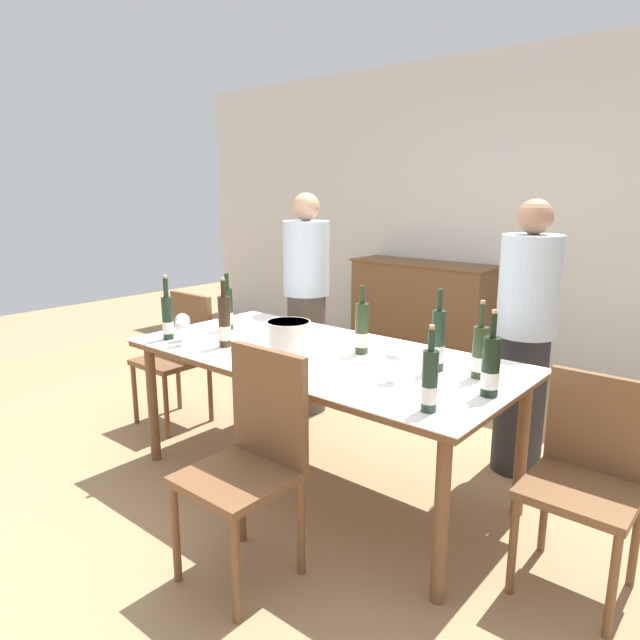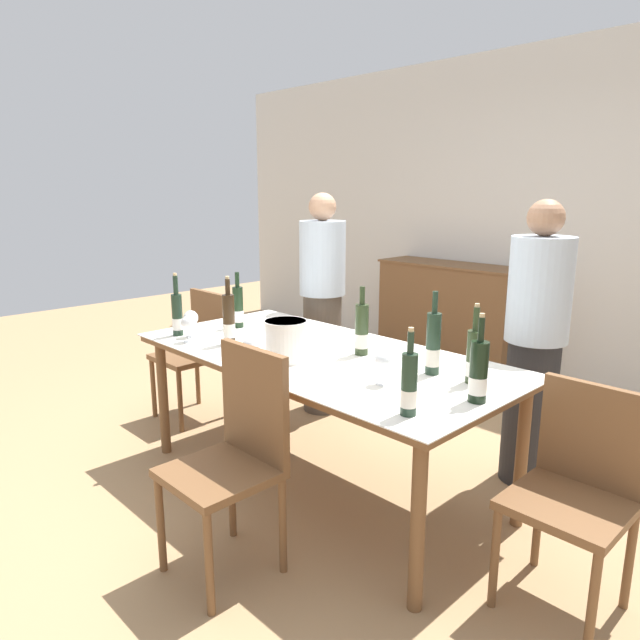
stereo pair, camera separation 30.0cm
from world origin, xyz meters
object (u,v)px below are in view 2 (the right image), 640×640
at_px(wine_bottle_3, 409,385).
at_px(wine_bottle_5, 433,345).
at_px(wine_bottle_0, 238,308).
at_px(wine_bottle_1, 474,357).
at_px(ice_bucket, 286,340).
at_px(wine_glass_1, 191,318).
at_px(wine_bottle_6, 478,373).
at_px(wine_glass_0, 383,361).
at_px(wine_bottle_2, 229,321).
at_px(wine_bottle_7, 362,331).
at_px(wine_glass_2, 188,323).
at_px(sideboard_cabinet, 449,314).
at_px(dining_table, 320,364).
at_px(person_host, 322,305).
at_px(person_guest_left, 535,347).
at_px(wine_bottle_4, 177,315).
at_px(chair_near_front, 236,446).
at_px(chair_right_end, 578,482).
at_px(chair_left_end, 197,345).

relative_size(wine_bottle_3, wine_bottle_5, 0.88).
distance_m(wine_bottle_0, wine_bottle_1, 1.61).
xyz_separation_m(ice_bucket, wine_glass_1, (-0.75, -0.09, 0.00)).
bearing_deg(wine_bottle_6, wine_glass_0, -164.57).
bearing_deg(wine_bottle_1, wine_bottle_2, -163.06).
xyz_separation_m(wine_bottle_5, wine_bottle_7, (-0.45, 0.00, -0.01)).
relative_size(wine_bottle_6, wine_glass_2, 2.46).
bearing_deg(sideboard_cabinet, wine_bottle_3, -59.59).
xyz_separation_m(dining_table, wine_bottle_1, (0.83, 0.16, 0.18)).
height_order(sideboard_cabinet, wine_glass_1, sideboard_cabinet).
distance_m(person_host, person_guest_left, 1.57).
bearing_deg(dining_table, wine_bottle_6, -2.25).
distance_m(wine_bottle_4, wine_bottle_5, 1.56).
xyz_separation_m(wine_bottle_3, person_guest_left, (-0.08, 1.23, -0.10)).
xyz_separation_m(ice_bucket, wine_bottle_6, (0.98, 0.19, 0.01)).
bearing_deg(wine_bottle_7, wine_bottle_2, -150.25).
relative_size(wine_bottle_2, wine_bottle_5, 0.97).
xyz_separation_m(sideboard_cabinet, wine_bottle_6, (1.79, -2.54, 0.41)).
relative_size(wine_glass_0, wine_glass_2, 1.01).
relative_size(chair_near_front, person_host, 0.61).
bearing_deg(dining_table, wine_bottle_5, 12.02).
height_order(ice_bucket, wine_bottle_0, wine_bottle_0).
relative_size(sideboard_cabinet, wine_bottle_4, 3.72).
xyz_separation_m(wine_bottle_2, wine_bottle_7, (0.66, 0.38, -0.01)).
height_order(wine_bottle_2, chair_near_front, wine_bottle_2).
distance_m(dining_table, wine_bottle_0, 0.80).
xyz_separation_m(wine_bottle_0, person_host, (-0.02, 0.76, -0.09)).
xyz_separation_m(wine_bottle_1, wine_glass_2, (-1.51, -0.54, -0.01)).
bearing_deg(wine_glass_2, wine_bottle_4, 168.49).
bearing_deg(wine_glass_0, chair_right_end, 16.27).
height_order(wine_bottle_4, wine_bottle_5, wine_bottle_5).
height_order(wine_glass_0, person_host, person_host).
bearing_deg(person_guest_left, wine_bottle_5, -101.31).
distance_m(wine_bottle_1, wine_bottle_6, 0.24).
bearing_deg(wine_bottle_2, chair_right_end, 9.97).
relative_size(wine_bottle_3, wine_glass_0, 2.27).
height_order(wine_bottle_2, wine_bottle_5, wine_bottle_5).
bearing_deg(wine_bottle_6, wine_bottle_7, 167.60).
distance_m(sideboard_cabinet, dining_table, 2.64).
xyz_separation_m(wine_bottle_4, wine_glass_1, (0.09, 0.04, -0.01)).
distance_m(chair_right_end, person_guest_left, 1.02).
bearing_deg(person_host, chair_near_front, -55.79).
relative_size(wine_bottle_7, chair_right_end, 0.41).
xyz_separation_m(wine_bottle_1, wine_bottle_3, (0.03, -0.51, -0.00)).
height_order(wine_bottle_7, chair_left_end, wine_bottle_7).
bearing_deg(wine_bottle_1, wine_bottle_4, -163.41).
xyz_separation_m(dining_table, person_guest_left, (0.77, 0.88, 0.08)).
xyz_separation_m(chair_right_end, person_guest_left, (-0.58, 0.80, 0.27)).
height_order(wine_bottle_6, chair_left_end, wine_bottle_6).
height_order(wine_bottle_0, wine_glass_0, wine_bottle_0).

